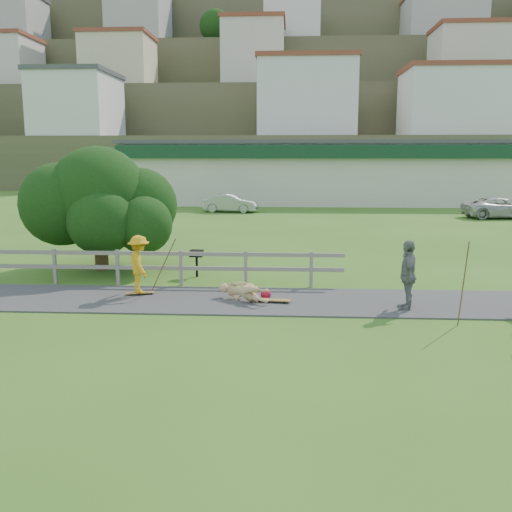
% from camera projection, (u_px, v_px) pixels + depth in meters
% --- Properties ---
extents(ground, '(260.00, 260.00, 0.00)m').
position_uv_depth(ground, '(236.00, 316.00, 14.33)').
color(ground, '#36621C').
rests_on(ground, ground).
extents(path, '(34.00, 3.00, 0.04)m').
position_uv_depth(path, '(241.00, 300.00, 15.80)').
color(path, '#3D3D40').
rests_on(path, ground).
extents(fence, '(15.05, 0.10, 1.10)m').
position_uv_depth(fence, '(98.00, 262.00, 17.71)').
color(fence, slate).
rests_on(fence, ground).
extents(strip_mall, '(32.50, 10.75, 5.10)m').
position_uv_depth(strip_mall, '(322.00, 171.00, 47.97)').
color(strip_mall, silver).
rests_on(strip_mall, ground).
extents(hillside, '(220.00, 67.00, 47.50)m').
position_uv_depth(hillside, '(284.00, 95.00, 101.50)').
color(hillside, '#484D2D').
rests_on(hillside, ground).
extents(skater_rider, '(1.04, 1.23, 1.66)m').
position_uv_depth(skater_rider, '(139.00, 268.00, 16.24)').
color(skater_rider, gold).
rests_on(skater_rider, ground).
extents(skater_fallen, '(1.25, 1.53, 0.59)m').
position_uv_depth(skater_fallen, '(243.00, 292.00, 15.64)').
color(skater_fallen, tan).
rests_on(skater_fallen, ground).
extents(spectator_b, '(0.52, 1.11, 1.85)m').
position_uv_depth(spectator_b, '(408.00, 275.00, 14.76)').
color(spectator_b, slate).
rests_on(spectator_b, ground).
extents(car_silver, '(3.94, 1.80, 1.25)m').
position_uv_depth(car_silver, '(230.00, 203.00, 39.90)').
color(car_silver, '#9EA2A6').
rests_on(car_silver, ground).
extents(car_white, '(4.95, 2.67, 1.32)m').
position_uv_depth(car_white, '(502.00, 208.00, 36.11)').
color(car_white, '#BABAB6').
rests_on(car_white, ground).
extents(tree, '(5.43, 5.43, 3.20)m').
position_uv_depth(tree, '(100.00, 225.00, 19.84)').
color(tree, black).
rests_on(tree, ground).
extents(bbq, '(0.45, 0.36, 0.90)m').
position_uv_depth(bbq, '(197.00, 263.00, 18.86)').
color(bbq, black).
rests_on(bbq, ground).
extents(longboard_rider, '(0.82, 0.42, 0.09)m').
position_uv_depth(longboard_rider, '(140.00, 294.00, 16.38)').
color(longboard_rider, olive).
rests_on(longboard_rider, ground).
extents(longboard_fallen, '(1.01, 0.36, 0.11)m').
position_uv_depth(longboard_fallen, '(272.00, 302.00, 15.54)').
color(longboard_fallen, olive).
rests_on(longboard_fallen, ground).
extents(helmet, '(0.30, 0.30, 0.30)m').
position_uv_depth(helmet, '(266.00, 294.00, 15.97)').
color(helmet, '#AC132D').
rests_on(helmet, ground).
extents(pole_rider, '(0.03, 0.03, 1.79)m').
position_uv_depth(pole_rider, '(163.00, 263.00, 16.59)').
color(pole_rider, brown).
rests_on(pole_rider, ground).
extents(pole_spec_left, '(0.03, 0.03, 2.03)m').
position_uv_depth(pole_spec_left, '(463.00, 284.00, 13.39)').
color(pole_spec_left, brown).
rests_on(pole_spec_left, ground).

